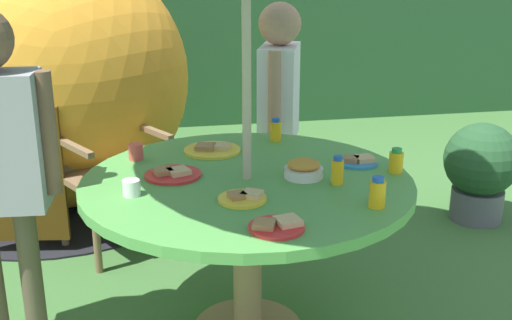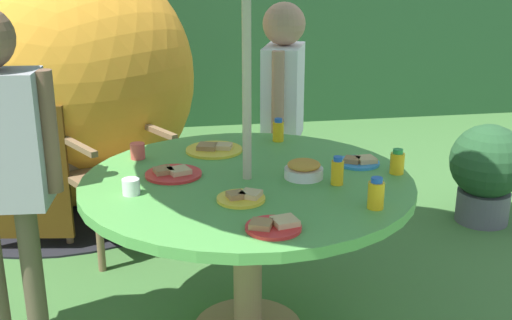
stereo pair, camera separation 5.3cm
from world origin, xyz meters
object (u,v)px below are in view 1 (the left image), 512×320
at_px(potted_plant, 481,168).
at_px(plate_near_left, 173,174).
at_px(garden_table, 247,204).
at_px(juice_bottle_near_right, 377,193).
at_px(plate_center_front, 212,149).
at_px(child_in_white_shirt, 279,93).
at_px(plate_far_right, 277,226).
at_px(snack_bowl, 304,169).
at_px(plate_far_left, 243,198).
at_px(juice_bottle_front_edge, 276,130).
at_px(juice_bottle_mid_left, 396,161).
at_px(dome_tent, 50,79).
at_px(juice_bottle_center_back, 337,171).
at_px(plate_mid_right, 357,161).
at_px(cup_far, 136,152).
at_px(cup_near, 131,188).
at_px(wooden_chair, 105,151).

distance_m(potted_plant, plate_near_left, 2.12).
height_order(garden_table, juice_bottle_near_right, juice_bottle_near_right).
bearing_deg(potted_plant, plate_center_front, -161.83).
relative_size(child_in_white_shirt, plate_far_right, 7.10).
distance_m(plate_near_left, plate_far_right, 0.66).
height_order(potted_plant, snack_bowl, snack_bowl).
bearing_deg(snack_bowl, plate_far_left, -144.71).
xyz_separation_m(plate_far_right, juice_bottle_near_right, (0.39, 0.12, 0.04)).
xyz_separation_m(potted_plant, plate_far_left, (-1.66, -1.17, 0.39)).
relative_size(plate_far_left, plate_far_right, 0.96).
height_order(potted_plant, juice_bottle_front_edge, juice_bottle_front_edge).
bearing_deg(juice_bottle_mid_left, dome_tent, 131.00).
relative_size(plate_center_front, juice_bottle_mid_left, 2.49).
relative_size(child_in_white_shirt, juice_bottle_center_back, 11.67).
xyz_separation_m(plate_mid_right, plate_far_right, (-0.49, -0.59, 0.00)).
bearing_deg(juice_bottle_near_right, snack_bowl, 116.34).
distance_m(plate_mid_right, cup_far, 0.97).
bearing_deg(snack_bowl, cup_near, -174.20).
bearing_deg(plate_center_front, plate_far_left, -86.59).
bearing_deg(potted_plant, juice_bottle_front_edge, -161.95).
distance_m(dome_tent, plate_center_front, 1.60).
distance_m(plate_mid_right, juice_bottle_mid_left, 0.18).
distance_m(dome_tent, plate_far_right, 2.44).
distance_m(child_in_white_shirt, juice_bottle_center_back, 1.07).
distance_m(snack_bowl, juice_bottle_mid_left, 0.39).
distance_m(plate_mid_right, plate_far_right, 0.77).
bearing_deg(plate_mid_right, potted_plant, 37.52).
xyz_separation_m(garden_table, plate_mid_right, (0.50, 0.09, 0.12)).
xyz_separation_m(wooden_chair, plate_mid_right, (1.11, -0.96, 0.19)).
bearing_deg(juice_bottle_near_right, plate_far_right, -163.69).
xyz_separation_m(plate_center_front, juice_bottle_center_back, (0.43, -0.51, 0.04)).
relative_size(dome_tent, juice_bottle_mid_left, 19.31).
relative_size(dome_tent, plate_near_left, 8.69).
bearing_deg(snack_bowl, potted_plant, 35.20).
xyz_separation_m(juice_bottle_center_back, cup_near, (-0.80, 0.03, -0.02)).
height_order(plate_far_left, juice_bottle_near_right, juice_bottle_near_right).
xyz_separation_m(juice_bottle_center_back, juice_bottle_mid_left, (0.28, 0.08, -0.01)).
xyz_separation_m(potted_plant, juice_bottle_mid_left, (-0.99, -0.99, 0.43)).
xyz_separation_m(juice_bottle_front_edge, cup_far, (-0.67, -0.16, -0.02)).
height_order(plate_center_front, plate_near_left, same).
bearing_deg(juice_bottle_near_right, child_in_white_shirt, 92.39).
bearing_deg(plate_far_right, juice_bottle_front_edge, 77.54).
height_order(plate_far_left, juice_bottle_mid_left, juice_bottle_mid_left).
xyz_separation_m(plate_far_right, cup_far, (-0.45, 0.83, 0.02)).
xyz_separation_m(wooden_chair, plate_far_right, (0.61, -1.56, 0.19)).
bearing_deg(cup_near, child_in_white_shirt, 52.23).
height_order(plate_mid_right, cup_far, cup_far).
xyz_separation_m(juice_bottle_front_edge, cup_near, (-0.69, -0.59, -0.02)).
bearing_deg(juice_bottle_mid_left, potted_plant, 44.94).
bearing_deg(juice_bottle_mid_left, snack_bowl, 177.87).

